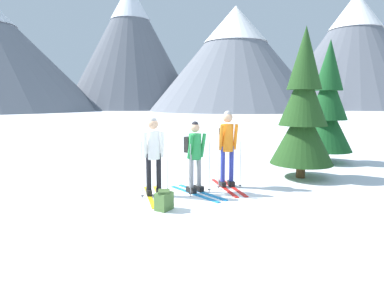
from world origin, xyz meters
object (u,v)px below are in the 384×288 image
pine_tree_mid (303,110)px  backpack_on_snow_front (164,200)px  pine_tree_near (328,107)px  skier_in_white (153,152)px  skier_in_green (195,153)px  skier_in_orange (227,144)px

pine_tree_mid → backpack_on_snow_front: (-3.64, -2.49, -1.64)m
pine_tree_near → backpack_on_snow_front: pine_tree_near is taller
pine_tree_mid → backpack_on_snow_front: bearing=-145.6°
skier_in_white → pine_tree_near: (5.58, 3.68, 0.88)m
skier_in_white → pine_tree_mid: 4.24m
skier_in_white → pine_tree_mid: size_ratio=0.43×
skier_in_green → pine_tree_near: pine_tree_near is taller
pine_tree_near → backpack_on_snow_front: size_ratio=10.14×
skier_in_white → backpack_on_snow_front: 1.30m
skier_in_white → skier_in_orange: skier_in_orange is taller
pine_tree_near → skier_in_orange: bearing=-141.8°
skier_in_orange → pine_tree_near: bearing=38.2°
skier_in_white → skier_in_orange: (1.73, 0.65, 0.08)m
skier_in_orange → pine_tree_near: (3.85, 3.04, 0.80)m
pine_tree_near → backpack_on_snow_front: (-5.34, -4.69, -1.67)m
skier_in_orange → backpack_on_snow_front: (-1.48, -1.66, -0.86)m
skier_in_green → backpack_on_snow_front: bearing=-119.3°
skier_in_white → skier_in_orange: size_ratio=0.94×
pine_tree_mid → backpack_on_snow_front: pine_tree_mid is taller
skier_in_white → pine_tree_near: size_ratio=0.43×
skier_in_white → skier_in_green: (0.91, 0.18, -0.07)m
skier_in_white → skier_in_green: bearing=11.4°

